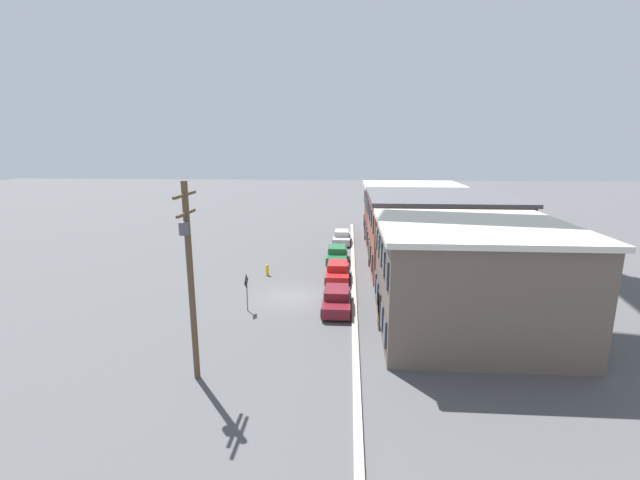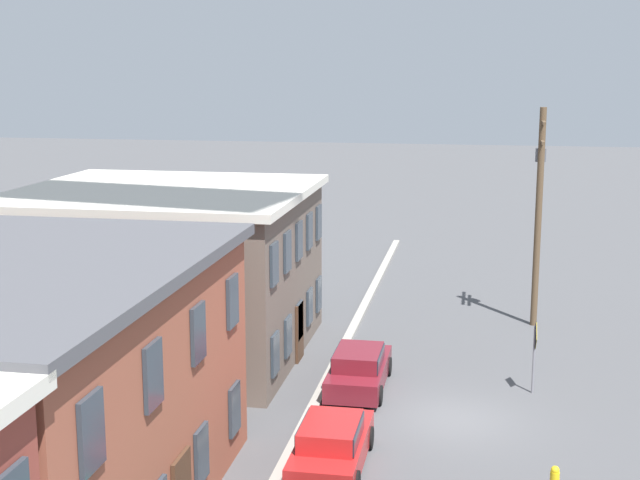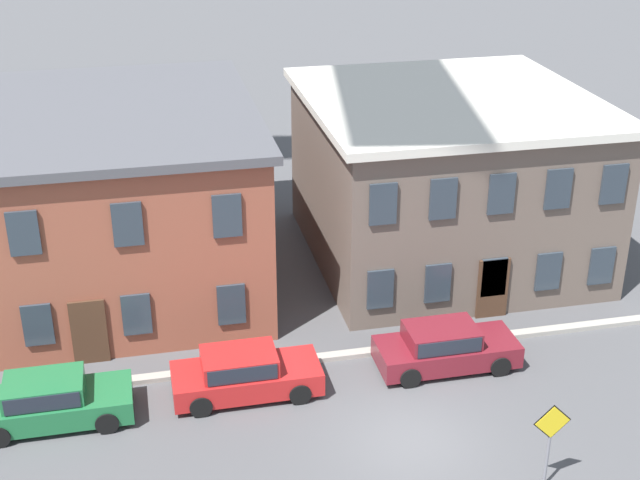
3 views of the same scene
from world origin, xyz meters
TOP-DOWN VIEW (x-y plane):
  - ground_plane at (0.00, 0.00)m, footprint 200.00×200.00m
  - kerb_strip at (0.00, 4.50)m, footprint 56.00×0.36m
  - apartment_corner at (-19.60, 11.16)m, footprint 9.94×10.84m
  - apartment_midblock at (-8.67, 11.84)m, footprint 12.43×12.19m
  - apartment_far at (4.76, 11.11)m, footprint 10.50×10.75m
  - car_silver at (-17.17, 3.32)m, footprint 4.40×1.92m
  - car_green at (-9.74, 3.01)m, footprint 4.40×1.92m
  - car_red at (-4.20, 3.21)m, footprint 4.40×1.92m
  - car_maroon at (2.11, 3.33)m, footprint 4.40×1.92m
  - caution_sign at (2.75, -2.55)m, footprint 1.01×0.08m
  - utility_pole at (11.08, -2.99)m, footprint 2.40×0.44m
  - fire_hydrant at (-5.00, -2.68)m, footprint 0.24×0.34m

SIDE VIEW (x-z plane):
  - ground_plane at x=0.00m, z-range 0.00..0.00m
  - kerb_strip at x=0.00m, z-range 0.00..0.16m
  - fire_hydrant at x=-5.00m, z-range 0.00..0.96m
  - car_silver at x=-17.17m, z-range 0.03..1.46m
  - car_green at x=-9.74m, z-range 0.03..1.46m
  - car_red at x=-4.20m, z-range 0.03..1.46m
  - car_maroon at x=2.11m, z-range 0.03..1.46m
  - caution_sign at x=2.75m, z-range 0.43..2.96m
  - apartment_corner at x=-19.60m, z-range 0.01..6.35m
  - apartment_far at x=4.76m, z-range 0.01..6.42m
  - apartment_midblock at x=-8.67m, z-range 0.01..6.50m
  - utility_pole at x=11.08m, z-range 0.57..9.82m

